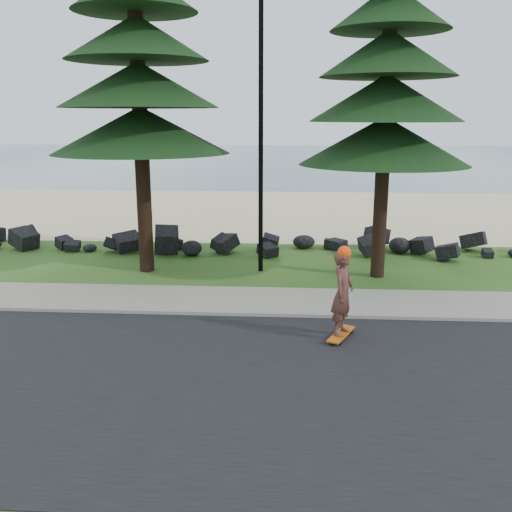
% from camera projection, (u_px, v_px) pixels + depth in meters
% --- Properties ---
extents(ground, '(160.00, 160.00, 0.00)m').
position_uv_depth(ground, '(253.00, 304.00, 14.49)').
color(ground, '#254616').
rests_on(ground, ground).
extents(road, '(160.00, 7.00, 0.02)m').
position_uv_depth(road, '(236.00, 384.00, 10.12)').
color(road, black).
rests_on(road, ground).
extents(kerb, '(160.00, 0.20, 0.10)m').
position_uv_depth(kerb, '(251.00, 314.00, 13.60)').
color(kerb, gray).
rests_on(kerb, ground).
extents(sidewalk, '(160.00, 2.00, 0.08)m').
position_uv_depth(sidewalk, '(254.00, 300.00, 14.67)').
color(sidewalk, gray).
rests_on(sidewalk, ground).
extents(beach_sand, '(160.00, 15.00, 0.01)m').
position_uv_depth(beach_sand, '(273.00, 211.00, 28.53)').
color(beach_sand, beige).
rests_on(beach_sand, ground).
extents(ocean, '(160.00, 58.00, 0.01)m').
position_uv_depth(ocean, '(285.00, 158.00, 63.90)').
color(ocean, '#3A606E').
rests_on(ocean, ground).
extents(seawall_boulders, '(60.00, 2.40, 1.10)m').
position_uv_depth(seawall_boulders, '(264.00, 253.00, 19.91)').
color(seawall_boulders, black).
rests_on(seawall_boulders, ground).
extents(lamp_post, '(0.25, 0.14, 8.14)m').
position_uv_depth(lamp_post, '(261.00, 134.00, 16.60)').
color(lamp_post, black).
rests_on(lamp_post, ground).
extents(skateboarder, '(0.69, 1.10, 2.02)m').
position_uv_depth(skateboarder, '(343.00, 293.00, 11.98)').
color(skateboarder, '#C1540B').
rests_on(skateboarder, ground).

